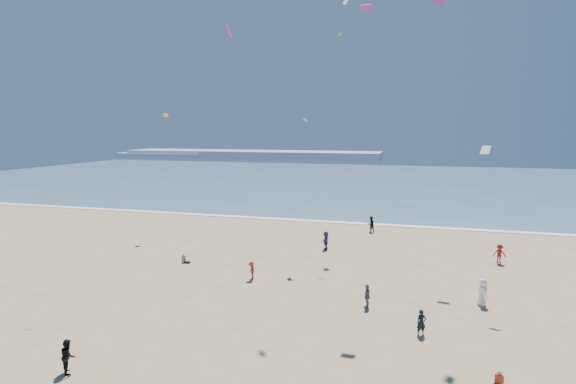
# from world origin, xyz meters

# --- Properties ---
(ocean) EXTENTS (220.00, 100.00, 0.06)m
(ocean) POSITION_xyz_m (0.00, 95.00, 0.03)
(ocean) COLOR #476B84
(ocean) RESTS_ON ground
(surf_line) EXTENTS (220.00, 1.20, 0.08)m
(surf_line) POSITION_xyz_m (0.00, 45.00, 0.04)
(surf_line) COLOR white
(surf_line) RESTS_ON ground
(headland_far) EXTENTS (110.00, 20.00, 3.20)m
(headland_far) POSITION_xyz_m (-60.00, 170.00, 1.60)
(headland_far) COLOR #7A8EA8
(headland_far) RESTS_ON ground
(headland_near) EXTENTS (40.00, 14.00, 2.00)m
(headland_near) POSITION_xyz_m (-100.00, 165.00, 1.00)
(headland_near) COLOR #7A8EA8
(headland_near) RESTS_ON ground
(standing_flyers) EXTENTS (27.56, 43.94, 1.93)m
(standing_flyers) POSITION_xyz_m (6.20, 17.45, 0.89)
(standing_flyers) COLOR white
(standing_flyers) RESTS_ON ground
(kites_aloft) EXTENTS (40.95, 39.10, 29.35)m
(kites_aloft) POSITION_xyz_m (9.02, 12.98, 15.22)
(kites_aloft) COLOR white
(kites_aloft) RESTS_ON ground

